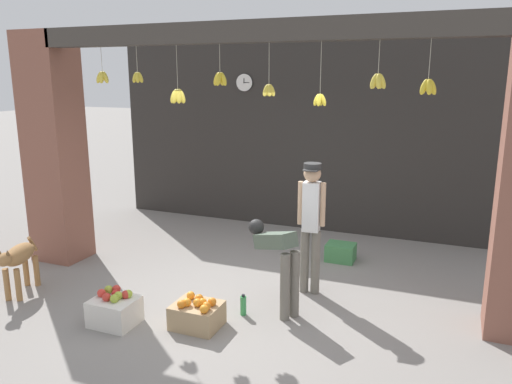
{
  "coord_description": "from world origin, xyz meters",
  "views": [
    {
      "loc": [
        2.3,
        -5.23,
        2.69
      ],
      "look_at": [
        0.0,
        0.46,
        1.25
      ],
      "focal_mm": 35.0,
      "sensor_mm": 36.0,
      "label": 1
    }
  ],
  "objects_px": {
    "produce_box_green": "(341,252)",
    "water_bottle": "(243,305)",
    "shopkeeper": "(311,218)",
    "dog": "(18,259)",
    "fruit_crate_apples": "(115,310)",
    "fruit_crate_oranges": "(197,314)",
    "wall_clock": "(244,83)",
    "worker_stooping": "(278,257)"
  },
  "relations": [
    {
      "from": "shopkeeper",
      "to": "fruit_crate_oranges",
      "type": "bearing_deg",
      "value": 52.17
    },
    {
      "from": "shopkeeper",
      "to": "worker_stooping",
      "type": "distance_m",
      "value": 0.73
    },
    {
      "from": "fruit_crate_apples",
      "to": "water_bottle",
      "type": "height_order",
      "value": "fruit_crate_apples"
    },
    {
      "from": "shopkeeper",
      "to": "produce_box_green",
      "type": "distance_m",
      "value": 1.51
    },
    {
      "from": "wall_clock",
      "to": "fruit_crate_apples",
      "type": "bearing_deg",
      "value": -86.81
    },
    {
      "from": "fruit_crate_apples",
      "to": "produce_box_green",
      "type": "height_order",
      "value": "fruit_crate_apples"
    },
    {
      "from": "dog",
      "to": "produce_box_green",
      "type": "bearing_deg",
      "value": 109.34
    },
    {
      "from": "fruit_crate_apples",
      "to": "wall_clock",
      "type": "height_order",
      "value": "wall_clock"
    },
    {
      "from": "fruit_crate_apples",
      "to": "water_bottle",
      "type": "distance_m",
      "value": 1.43
    },
    {
      "from": "shopkeeper",
      "to": "wall_clock",
      "type": "relative_size",
      "value": 5.22
    },
    {
      "from": "fruit_crate_oranges",
      "to": "produce_box_green",
      "type": "height_order",
      "value": "fruit_crate_oranges"
    },
    {
      "from": "dog",
      "to": "worker_stooping",
      "type": "distance_m",
      "value": 3.24
    },
    {
      "from": "dog",
      "to": "worker_stooping",
      "type": "xyz_separation_m",
      "value": [
        3.14,
        0.77,
        0.2
      ]
    },
    {
      "from": "wall_clock",
      "to": "worker_stooping",
      "type": "bearing_deg",
      "value": -60.82
    },
    {
      "from": "fruit_crate_oranges",
      "to": "produce_box_green",
      "type": "distance_m",
      "value": 2.76
    },
    {
      "from": "dog",
      "to": "shopkeeper",
      "type": "height_order",
      "value": "shopkeeper"
    },
    {
      "from": "worker_stooping",
      "to": "shopkeeper",
      "type": "bearing_deg",
      "value": 13.61
    },
    {
      "from": "produce_box_green",
      "to": "dog",
      "type": "bearing_deg",
      "value": -142.6
    },
    {
      "from": "produce_box_green",
      "to": "water_bottle",
      "type": "xyz_separation_m",
      "value": [
        -0.65,
        -2.12,
        -0.01
      ]
    },
    {
      "from": "fruit_crate_oranges",
      "to": "fruit_crate_apples",
      "type": "distance_m",
      "value": 0.92
    },
    {
      "from": "worker_stooping",
      "to": "fruit_crate_apples",
      "type": "xyz_separation_m",
      "value": [
        -1.56,
        -0.97,
        -0.5
      ]
    },
    {
      "from": "shopkeeper",
      "to": "dog",
      "type": "bearing_deg",
      "value": 18.85
    },
    {
      "from": "shopkeeper",
      "to": "produce_box_green",
      "type": "relative_size",
      "value": 4.0
    },
    {
      "from": "dog",
      "to": "fruit_crate_oranges",
      "type": "height_order",
      "value": "dog"
    },
    {
      "from": "worker_stooping",
      "to": "fruit_crate_oranges",
      "type": "relative_size",
      "value": 1.98
    },
    {
      "from": "produce_box_green",
      "to": "wall_clock",
      "type": "relative_size",
      "value": 1.3
    },
    {
      "from": "fruit_crate_apples",
      "to": "shopkeeper",
      "type": "bearing_deg",
      "value": 42.29
    },
    {
      "from": "produce_box_green",
      "to": "water_bottle",
      "type": "bearing_deg",
      "value": -107.09
    },
    {
      "from": "shopkeeper",
      "to": "fruit_crate_apples",
      "type": "relative_size",
      "value": 3.42
    },
    {
      "from": "fruit_crate_oranges",
      "to": "produce_box_green",
      "type": "relative_size",
      "value": 1.23
    },
    {
      "from": "water_bottle",
      "to": "wall_clock",
      "type": "distance_m",
      "value": 4.48
    },
    {
      "from": "water_bottle",
      "to": "produce_box_green",
      "type": "bearing_deg",
      "value": 72.91
    },
    {
      "from": "water_bottle",
      "to": "fruit_crate_oranges",
      "type": "bearing_deg",
      "value": -128.65
    },
    {
      "from": "worker_stooping",
      "to": "produce_box_green",
      "type": "xyz_separation_m",
      "value": [
        0.32,
        1.88,
        -0.54
      ]
    },
    {
      "from": "worker_stooping",
      "to": "dog",
      "type": "bearing_deg",
      "value": 134.93
    },
    {
      "from": "dog",
      "to": "fruit_crate_apples",
      "type": "bearing_deg",
      "value": 64.69
    },
    {
      "from": "shopkeeper",
      "to": "water_bottle",
      "type": "xyz_separation_m",
      "value": [
        -0.53,
        -0.88,
        -0.86
      ]
    },
    {
      "from": "dog",
      "to": "fruit_crate_oranges",
      "type": "bearing_deg",
      "value": 73.85
    },
    {
      "from": "fruit_crate_apples",
      "to": "produce_box_green",
      "type": "xyz_separation_m",
      "value": [
        1.88,
        2.85,
        -0.04
      ]
    },
    {
      "from": "dog",
      "to": "fruit_crate_oranges",
      "type": "xyz_separation_m",
      "value": [
        2.46,
        0.08,
        -0.32
      ]
    },
    {
      "from": "water_bottle",
      "to": "wall_clock",
      "type": "bearing_deg",
      "value": 112.94
    },
    {
      "from": "dog",
      "to": "wall_clock",
      "type": "height_order",
      "value": "wall_clock"
    }
  ]
}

